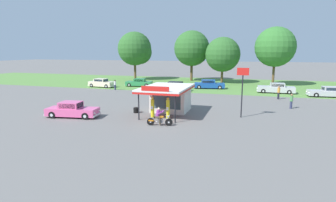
{
  "coord_description": "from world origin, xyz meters",
  "views": [
    {
      "loc": [
        7.47,
        -22.83,
        6.34
      ],
      "look_at": [
        -0.37,
        3.06,
        1.4
      ],
      "focal_mm": 29.43,
      "sensor_mm": 36.0,
      "label": 1
    }
  ],
  "objects": [
    {
      "name": "spare_tire_stack",
      "position": [
        -3.79,
        2.96,
        0.27
      ],
      "size": [
        0.6,
        0.6,
        0.54
      ],
      "color": "black",
      "rests_on": "ground"
    },
    {
      "name": "tree_oak_right",
      "position": [
        1.97,
        32.78,
        5.53
      ],
      "size": [
        6.83,
        6.83,
        9.05
      ],
      "color": "brown",
      "rests_on": "ground"
    },
    {
      "name": "bystander_standing_back_lot",
      "position": [
        -13.92,
        17.68,
        0.88
      ],
      "size": [
        0.36,
        0.36,
        1.64
      ],
      "color": "#2D3351",
      "rests_on": "ground"
    },
    {
      "name": "service_station_kiosk",
      "position": [
        -0.61,
        4.44,
        1.65
      ],
      "size": [
        4.4,
        6.86,
        3.26
      ],
      "color": "silver",
      "rests_on": "ground"
    },
    {
      "name": "tree_oak_centre",
      "position": [
        -4.85,
        35.22,
        6.85
      ],
      "size": [
        7.46,
        7.46,
        10.59
      ],
      "color": "brown",
      "rests_on": "ground"
    },
    {
      "name": "featured_classic_sedan",
      "position": [
        -8.99,
        -0.57,
        0.67
      ],
      "size": [
        5.28,
        2.47,
        1.5
      ],
      "color": "#E55993",
      "rests_on": "ground"
    },
    {
      "name": "gas_pump_nearside",
      "position": [
        -1.37,
        1.27,
        0.96
      ],
      "size": [
        0.44,
        0.44,
        2.09
      ],
      "color": "slate",
      "rests_on": "ground"
    },
    {
      "name": "grass_verge_strip",
      "position": [
        0.0,
        30.0,
        0.0
      ],
      "size": [
        120.0,
        24.0,
        0.01
      ],
      "primitive_type": "cube",
      "color": "#56843D",
      "rests_on": "ground"
    },
    {
      "name": "motorcycle_with_rider",
      "position": [
        0.1,
        -1.1,
        0.65
      ],
      "size": [
        2.2,
        0.73,
        1.58
      ],
      "color": "black",
      "rests_on": "ground"
    },
    {
      "name": "parked_car_back_row_centre",
      "position": [
        -17.9,
        20.23,
        0.7
      ],
      "size": [
        4.95,
        2.3,
        1.49
      ],
      "color": "beige",
      "rests_on": "ground"
    },
    {
      "name": "gas_pump_offside",
      "position": [
        0.16,
        1.27,
        0.96
      ],
      "size": [
        0.44,
        0.44,
        2.09
      ],
      "color": "slate",
      "rests_on": "ground"
    },
    {
      "name": "parked_car_back_row_far_left",
      "position": [
        -4.49,
        19.76,
        0.67
      ],
      "size": [
        5.39,
        1.98,
        1.47
      ],
      "color": "black",
      "rests_on": "ground"
    },
    {
      "name": "parked_car_second_row_spare",
      "position": [
        17.97,
        20.02,
        0.67
      ],
      "size": [
        5.58,
        2.29,
        1.45
      ],
      "color": "#B7B7BC",
      "rests_on": "ground"
    },
    {
      "name": "roadside_pole_sign",
      "position": [
        6.71,
        4.03,
        3.26
      ],
      "size": [
        1.1,
        0.12,
        4.77
      ],
      "color": "black",
      "rests_on": "ground"
    },
    {
      "name": "parked_car_back_row_left",
      "position": [
        -11.92,
        23.11,
        0.65
      ],
      "size": [
        5.05,
        2.49,
        1.41
      ],
      "color": "#2D844C",
      "rests_on": "ground"
    },
    {
      "name": "bystander_leaning_by_kiosk",
      "position": [
        11.88,
        9.89,
        0.87
      ],
      "size": [
        0.34,
        0.34,
        1.65
      ],
      "color": "#2D3351",
      "rests_on": "ground"
    },
    {
      "name": "tree_oak_far_left",
      "position": [
        11.3,
        31.82,
        6.91
      ],
      "size": [
        7.27,
        7.27,
        10.69
      ],
      "color": "brown",
      "rests_on": "ground"
    },
    {
      "name": "parked_car_back_row_far_right",
      "position": [
        11.2,
        21.77,
        0.69
      ],
      "size": [
        5.6,
        2.09,
        1.52
      ],
      "color": "#B7B7BC",
      "rests_on": "ground"
    },
    {
      "name": "parked_car_back_row_centre_left",
      "position": [
        0.67,
        23.87,
        0.69
      ],
      "size": [
        5.46,
        2.62,
        1.48
      ],
      "color": "#19479E",
      "rests_on": "ground"
    },
    {
      "name": "bystander_admiring_sedan",
      "position": [
        11.06,
        15.96,
        0.93
      ],
      "size": [
        0.34,
        0.34,
        1.75
      ],
      "color": "black",
      "rests_on": "ground"
    },
    {
      "name": "tree_oak_distant_spare",
      "position": [
        -16.99,
        33.74,
        6.61
      ],
      "size": [
        7.32,
        7.32,
        10.48
      ],
      "color": "brown",
      "rests_on": "ground"
    },
    {
      "name": "ground_plane",
      "position": [
        0.0,
        0.0,
        0.0
      ],
      "size": [
        300.0,
        300.0,
        0.0
      ],
      "primitive_type": "plane",
      "color": "slate"
    }
  ]
}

